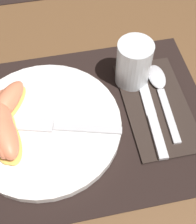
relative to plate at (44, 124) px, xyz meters
The scene contains 12 objects.
ground_plane 0.09m from the plate, ahead, with size 3.00×3.00×0.00m, color brown.
placemat 0.09m from the plate, ahead, with size 0.44×0.36×0.00m.
plate is the anchor object (origin of this frame).
juice_glass 0.20m from the plate, 22.42° to the left, with size 0.07×0.07×0.10m.
napkin 0.22m from the plate, ahead, with size 0.12×0.23×0.00m.
knife 0.20m from the plate, ahead, with size 0.03×0.22×0.01m.
spoon 0.24m from the plate, 10.24° to the left, with size 0.04×0.18×0.01m.
fork 0.03m from the plate, 34.60° to the right, with size 0.20×0.07×0.00m.
citrus_wedge_0 0.08m from the plate, 144.65° to the left, with size 0.09×0.11×0.04m.
citrus_wedge_1 0.08m from the plate, 160.90° to the left, with size 0.07×0.11×0.03m.
citrus_wedge_2 0.07m from the plate, behind, with size 0.05×0.13×0.04m.
citrus_wedge_3 0.08m from the plate, 166.84° to the right, with size 0.08×0.13×0.04m.
Camera 1 is at (-0.05, -0.30, 0.50)m, focal length 50.00 mm.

